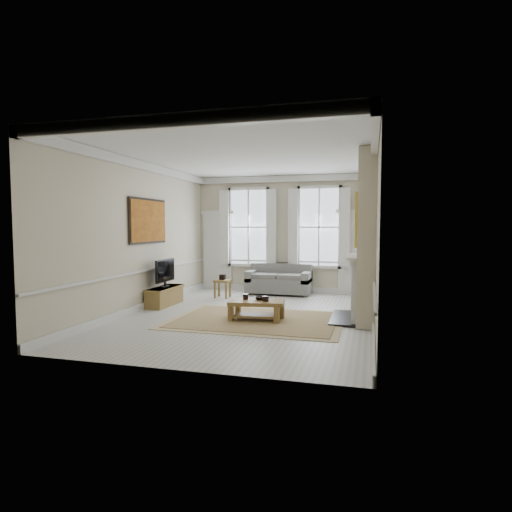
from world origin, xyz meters
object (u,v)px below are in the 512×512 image
(side_table, at_px, (222,284))
(tv_stand, at_px, (165,296))
(sofa, at_px, (279,281))
(coffee_table, at_px, (257,304))

(side_table, relative_size, tv_stand, 0.39)
(sofa, bearing_deg, side_table, -143.09)
(side_table, height_order, tv_stand, side_table)
(sofa, bearing_deg, tv_stand, -133.24)
(coffee_table, distance_m, tv_stand, 2.80)
(side_table, bearing_deg, sofa, 36.91)
(tv_stand, bearing_deg, side_table, 56.26)
(coffee_table, xyz_separation_m, tv_stand, (-2.60, 1.03, -0.11))
(coffee_table, height_order, tv_stand, tv_stand)
(sofa, height_order, side_table, sofa)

